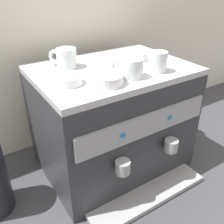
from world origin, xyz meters
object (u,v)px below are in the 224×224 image
ceramic_cup_0 (131,68)px  ceramic_cup_1 (66,58)px  espresso_machine (113,119)px  ceramic_bowl_2 (68,80)px  ceramic_bowl_3 (106,79)px  ceramic_cup_2 (157,61)px  ceramic_bowl_1 (121,62)px  milk_pitcher (188,127)px  ceramic_bowl_0 (137,55)px

ceramic_cup_0 → ceramic_cup_1: (-0.15, 0.22, 0.00)m
espresso_machine → ceramic_bowl_2: ceramic_bowl_2 is taller
espresso_machine → ceramic_bowl_3: 0.31m
ceramic_cup_2 → ceramic_bowl_3: (-0.23, 0.00, -0.02)m
ceramic_bowl_3 → espresso_machine: bearing=49.7°
ceramic_bowl_1 → milk_pitcher: (0.45, -0.03, -0.45)m
ceramic_bowl_3 → ceramic_cup_2: bearing=-0.0°
ceramic_bowl_1 → ceramic_cup_0: bearing=-106.4°
ceramic_bowl_2 → ceramic_cup_2: bearing=-11.5°
ceramic_cup_2 → ceramic_cup_1: bearing=139.9°
ceramic_bowl_2 → ceramic_bowl_3: size_ratio=0.80×
ceramic_cup_2 → milk_pitcher: ceramic_cup_2 is taller
espresso_machine → ceramic_cup_2: bearing=-47.7°
ceramic_bowl_3 → ceramic_cup_0: bearing=3.1°
ceramic_bowl_1 → ceramic_bowl_2: ceramic_bowl_1 is taller
espresso_machine → ceramic_cup_1: (-0.15, 0.10, 0.28)m
ceramic_cup_1 → milk_pitcher: (0.63, -0.14, -0.46)m
ceramic_cup_1 → ceramic_bowl_0: 0.31m
ceramic_cup_2 → ceramic_bowl_2: size_ratio=1.11×
ceramic_bowl_3 → milk_pitcher: ceramic_bowl_3 is taller
ceramic_cup_1 → ceramic_bowl_3: (0.04, -0.23, -0.02)m
ceramic_bowl_2 → ceramic_bowl_1: bearing=10.9°
ceramic_bowl_1 → milk_pitcher: ceramic_bowl_1 is taller
ceramic_bowl_2 → ceramic_bowl_3: 0.13m
milk_pitcher → ceramic_bowl_3: bearing=-171.5°
ceramic_cup_1 → ceramic_cup_2: size_ratio=1.01×
ceramic_cup_2 → ceramic_bowl_1: (-0.09, 0.12, -0.02)m
ceramic_cup_2 → espresso_machine: bearing=132.3°
ceramic_cup_1 → ceramic_bowl_1: size_ratio=1.09×
espresso_machine → ceramic_cup_0: 0.30m
ceramic_bowl_0 → ceramic_bowl_2: size_ratio=1.20×
ceramic_bowl_0 → ceramic_bowl_1: bearing=-157.2°
ceramic_cup_2 → milk_pitcher: (0.36, 0.09, -0.46)m
ceramic_bowl_1 → milk_pitcher: 0.63m
ceramic_cup_0 → ceramic_bowl_3: size_ratio=0.88×
ceramic_cup_1 → ceramic_bowl_1: 0.22m
espresso_machine → milk_pitcher: espresso_machine is taller
espresso_machine → ceramic_cup_1: bearing=147.1°
ceramic_bowl_0 → ceramic_bowl_1: (-0.12, -0.05, 0.01)m
espresso_machine → ceramic_bowl_1: (0.03, -0.01, 0.26)m
ceramic_cup_0 → ceramic_cup_1: bearing=124.2°
espresso_machine → ceramic_bowl_0: (0.15, 0.04, 0.26)m
ceramic_bowl_0 → milk_pitcher: (0.32, -0.08, -0.44)m
ceramic_cup_1 → milk_pitcher: 0.80m
ceramic_cup_1 → espresso_machine: bearing=-32.9°
ceramic_cup_1 → ceramic_bowl_3: bearing=-78.9°
ceramic_bowl_0 → espresso_machine: bearing=-165.5°
ceramic_bowl_1 → ceramic_cup_2: bearing=-52.9°
espresso_machine → ceramic_bowl_2: 0.34m
espresso_machine → milk_pitcher: 0.51m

